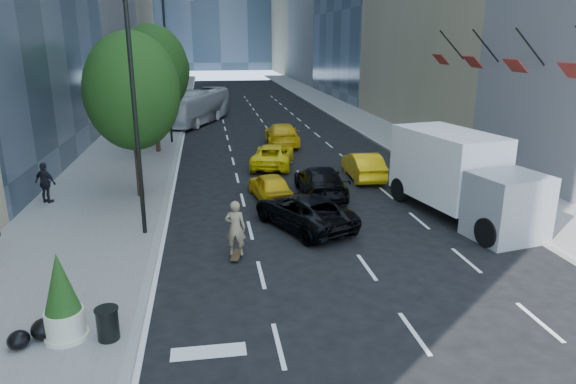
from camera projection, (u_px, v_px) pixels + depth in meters
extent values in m
plane|color=black|center=(337.00, 269.00, 16.73)|extent=(160.00, 160.00, 0.00)
cube|color=slate|center=(147.00, 126.00, 43.73)|extent=(6.00, 120.00, 0.15)
cube|color=slate|center=(362.00, 121.00, 46.60)|extent=(4.00, 120.00, 0.15)
cylinder|color=black|center=(134.00, 100.00, 18.06)|extent=(0.16, 0.16, 10.00)
cylinder|color=black|center=(167.00, 70.00, 35.08)|extent=(0.16, 0.16, 10.00)
cylinder|color=black|center=(138.00, 163.00, 23.66)|extent=(0.30, 0.30, 3.15)
ellipsoid|color=black|center=(132.00, 91.00, 22.73)|extent=(4.20, 4.20, 5.25)
cylinder|color=black|center=(157.00, 126.00, 33.09)|extent=(0.30, 0.30, 3.38)
ellipsoid|color=black|center=(153.00, 70.00, 32.09)|extent=(4.50, 4.50, 5.62)
cylinder|color=black|center=(169.00, 105.00, 45.45)|extent=(0.30, 0.30, 2.93)
ellipsoid|color=black|center=(167.00, 70.00, 44.59)|extent=(3.90, 3.90, 4.88)
cylinder|color=black|center=(181.00, 84.00, 52.82)|extent=(0.14, 0.14, 5.20)
imported|color=black|center=(180.00, 68.00, 52.36)|extent=(2.48, 0.53, 1.00)
cube|color=maroon|center=(573.00, 71.00, 20.38)|extent=(0.64, 1.30, 0.64)
cylinder|color=black|center=(530.00, 47.00, 24.01)|extent=(1.75, 0.08, 1.75)
cube|color=maroon|center=(515.00, 66.00, 24.16)|extent=(0.64, 1.30, 0.64)
cylinder|color=black|center=(486.00, 46.00, 27.80)|extent=(1.75, 0.08, 1.75)
cube|color=maroon|center=(473.00, 62.00, 27.94)|extent=(0.64, 1.30, 0.64)
cylinder|color=black|center=(452.00, 45.00, 31.58)|extent=(1.75, 0.08, 1.75)
cube|color=maroon|center=(441.00, 59.00, 31.73)|extent=(0.64, 1.30, 0.64)
imported|color=#8A7656|center=(236.00, 232.00, 17.30)|extent=(0.78, 0.59, 1.93)
imported|color=black|center=(303.00, 211.00, 20.29)|extent=(4.06, 5.36, 1.35)
imported|color=black|center=(320.00, 182.00, 24.27)|extent=(2.24, 5.08, 1.45)
imported|color=#E4B20C|center=(270.00, 186.00, 23.90)|extent=(1.95, 3.85, 1.26)
imported|color=yellow|center=(363.00, 165.00, 27.48)|extent=(1.68, 4.34, 1.41)
imported|color=yellow|center=(273.00, 155.00, 30.02)|extent=(3.26, 5.16, 1.33)
imported|color=yellow|center=(282.00, 134.00, 36.08)|extent=(2.41, 5.40, 1.54)
imported|color=silver|center=(197.00, 107.00, 45.13)|extent=(6.24, 10.71, 2.94)
cube|color=white|center=(447.00, 165.00, 22.07)|extent=(3.50, 5.38, 2.92)
cube|color=gray|center=(507.00, 207.00, 18.98)|extent=(2.86, 2.60, 2.49)
cylinder|color=black|center=(488.00, 232.00, 18.42)|extent=(0.58, 1.13, 1.08)
cylinder|color=black|center=(537.00, 225.00, 19.17)|extent=(0.58, 1.13, 1.08)
cylinder|color=black|center=(400.00, 189.00, 23.67)|extent=(0.58, 1.13, 1.08)
cylinder|color=black|center=(442.00, 185.00, 24.42)|extent=(0.58, 1.13, 1.08)
imported|color=black|center=(46.00, 183.00, 22.79)|extent=(1.16, 0.91, 1.84)
cylinder|color=black|center=(108.00, 324.00, 12.48)|extent=(0.53, 0.53, 0.79)
cylinder|color=beige|center=(65.00, 324.00, 12.54)|extent=(0.94, 0.94, 0.75)
cone|color=black|center=(60.00, 282.00, 12.21)|extent=(0.84, 0.84, 1.50)
ellipsoid|color=black|center=(43.00, 329.00, 12.56)|extent=(0.58, 0.64, 0.50)
ellipsoid|color=black|center=(19.00, 340.00, 12.15)|extent=(0.51, 0.56, 0.43)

